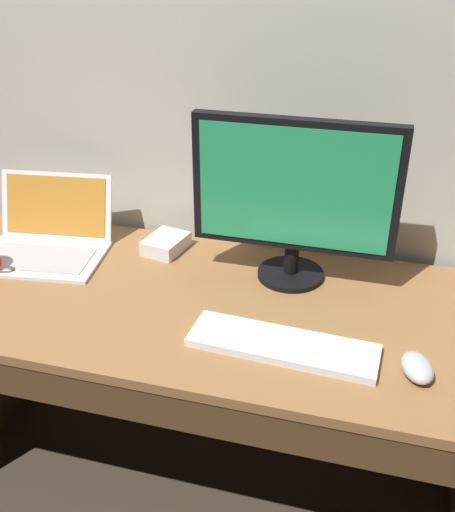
# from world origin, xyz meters

# --- Properties ---
(ground_plane) EXTENTS (14.00, 14.00, 0.00)m
(ground_plane) POSITION_xyz_m (0.00, 0.00, 0.00)
(ground_plane) COLOR #382D23
(desk) EXTENTS (1.64, 0.69, 0.72)m
(desk) POSITION_xyz_m (0.00, -0.02, 0.51)
(desk) COLOR olive
(desk) RESTS_ON ground
(laptop_white) EXTENTS (0.39, 0.35, 0.20)m
(laptop_white) POSITION_xyz_m (-0.51, 0.13, 0.76)
(laptop_white) COLOR white
(laptop_white) RESTS_ON desk
(external_monitor) EXTENTS (0.54, 0.18, 0.45)m
(external_monitor) POSITION_xyz_m (0.22, 0.16, 0.98)
(external_monitor) COLOR black
(external_monitor) RESTS_ON desk
(wired_keyboard) EXTENTS (0.45, 0.15, 0.02)m
(wired_keyboard) POSITION_xyz_m (0.26, -0.15, 0.73)
(wired_keyboard) COLOR white
(wired_keyboard) RESTS_ON desk
(computer_mouse) EXTENTS (0.09, 0.12, 0.04)m
(computer_mouse) POSITION_xyz_m (0.56, -0.17, 0.74)
(computer_mouse) COLOR #B7B7BC
(computer_mouse) RESTS_ON desk
(external_drive_box) EXTENTS (0.13, 0.15, 0.04)m
(external_drive_box) POSITION_xyz_m (-0.17, 0.23, 0.74)
(external_drive_box) COLOR silver
(external_drive_box) RESTS_ON desk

